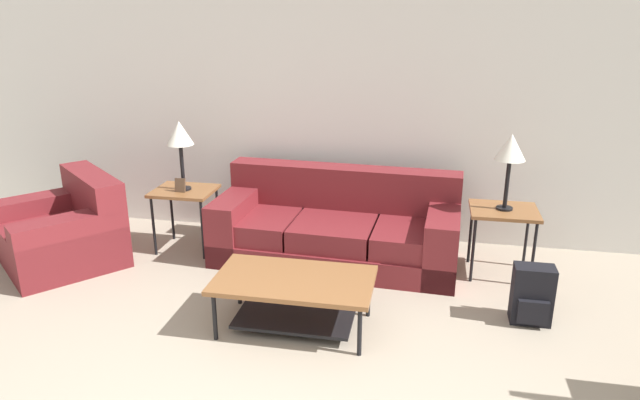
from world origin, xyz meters
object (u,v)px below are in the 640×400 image
(armchair, at_px, (65,232))
(side_table_right, at_px, (503,216))
(coffee_table, at_px, (294,291))
(table_lamp_right, at_px, (511,150))
(couch, at_px, (337,229))
(table_lamp_left, at_px, (180,136))
(side_table_left, at_px, (185,196))
(backpack, at_px, (532,296))

(armchair, bearing_deg, side_table_right, 6.94)
(coffee_table, height_order, table_lamp_right, table_lamp_right)
(couch, bearing_deg, armchair, -167.72)
(couch, height_order, table_lamp_right, table_lamp_right)
(armchair, distance_m, table_lamp_left, 1.39)
(side_table_left, xyz_separation_m, backpack, (3.10, -0.82, -0.33))
(table_lamp_right, height_order, backpack, table_lamp_right)
(side_table_left, xyz_separation_m, side_table_right, (2.94, 0.00, 0.00))
(side_table_right, bearing_deg, side_table_left, 180.00)
(armchair, distance_m, backpack, 4.11)
(table_lamp_left, relative_size, backpack, 1.45)
(coffee_table, bearing_deg, armchair, 162.49)
(side_table_right, distance_m, table_lamp_left, 3.00)
(coffee_table, xyz_separation_m, side_table_right, (1.57, 1.23, 0.25))
(coffee_table, distance_m, table_lamp_right, 2.16)
(couch, relative_size, table_lamp_right, 3.44)
(table_lamp_left, bearing_deg, table_lamp_right, 0.00)
(armchair, distance_m, side_table_right, 3.98)
(coffee_table, bearing_deg, backpack, 13.37)
(couch, xyz_separation_m, armchair, (-2.47, -0.54, -0.01))
(side_table_right, height_order, table_lamp_left, table_lamp_left)
(couch, bearing_deg, table_lamp_right, -2.25)
(side_table_left, distance_m, side_table_right, 2.94)
(table_lamp_left, distance_m, table_lamp_right, 2.94)
(side_table_right, height_order, table_lamp_right, table_lamp_right)
(couch, relative_size, coffee_table, 1.96)
(table_lamp_left, bearing_deg, backpack, -14.76)
(armchair, height_order, table_lamp_right, table_lamp_right)
(coffee_table, bearing_deg, side_table_right, 37.93)
(coffee_table, relative_size, side_table_right, 1.89)
(backpack, bearing_deg, couch, 151.69)
(couch, relative_size, armchair, 1.61)
(side_table_right, bearing_deg, table_lamp_right, 63.43)
(couch, height_order, backpack, couch)
(side_table_left, bearing_deg, coffee_table, -41.81)
(coffee_table, bearing_deg, table_lamp_right, 37.93)
(couch, distance_m, armchair, 2.53)
(table_lamp_left, bearing_deg, coffee_table, -41.81)
(coffee_table, xyz_separation_m, backpack, (1.73, 0.41, -0.08))
(backpack, bearing_deg, side_table_right, 100.59)
(coffee_table, relative_size, side_table_left, 1.89)
(side_table_left, distance_m, backpack, 3.22)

